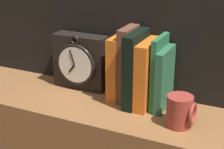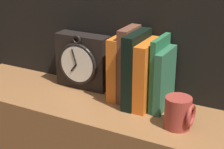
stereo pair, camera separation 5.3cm
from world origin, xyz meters
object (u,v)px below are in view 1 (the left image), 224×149
(book_slot4_green, at_px, (159,72))
(book_slot5_green, at_px, (165,79))
(book_slot3_orange, at_px, (148,74))
(book_slot0_orange, at_px, (118,68))
(clock, at_px, (80,62))
(mug, at_px, (181,111))
(book_slot1_brown, at_px, (128,64))
(book_slot2_black, at_px, (136,69))

(book_slot4_green, relative_size, book_slot5_green, 1.18)
(book_slot3_orange, xyz_separation_m, book_slot5_green, (0.06, 0.01, -0.01))
(book_slot3_orange, bearing_deg, book_slot0_orange, 171.33)
(clock, relative_size, book_slot4_green, 0.87)
(book_slot4_green, relative_size, mug, 2.48)
(book_slot0_orange, bearing_deg, clock, 172.69)
(clock, relative_size, book_slot5_green, 1.03)
(clock, relative_size, book_slot0_orange, 0.95)
(book_slot0_orange, xyz_separation_m, book_slot4_green, (0.15, -0.01, 0.01))
(book_slot1_brown, distance_m, book_slot5_green, 0.14)
(book_slot3_orange, bearing_deg, book_slot1_brown, 166.44)
(book_slot0_orange, distance_m, book_slot1_brown, 0.04)
(book_slot4_green, xyz_separation_m, mug, (0.11, -0.10, -0.07))
(clock, relative_size, mug, 2.16)
(book_slot1_brown, bearing_deg, mug, -26.48)
(book_slot1_brown, xyz_separation_m, mug, (0.22, -0.11, -0.08))
(book_slot1_brown, bearing_deg, book_slot5_green, -4.64)
(book_slot1_brown, height_order, book_slot5_green, book_slot1_brown)
(book_slot0_orange, relative_size, book_slot1_brown, 0.86)
(book_slot1_brown, height_order, book_slot4_green, book_slot1_brown)
(book_slot0_orange, xyz_separation_m, book_slot2_black, (0.08, -0.02, 0.01))
(clock, bearing_deg, book_slot5_green, -5.19)
(book_slot2_black, xyz_separation_m, book_slot5_green, (0.10, 0.01, -0.02))
(book_slot3_orange, height_order, book_slot4_green, book_slot4_green)
(clock, distance_m, book_slot5_green, 0.34)
(clock, bearing_deg, book_slot0_orange, -7.31)
(book_slot5_green, xyz_separation_m, mug, (0.09, -0.10, -0.05))
(mug, bearing_deg, book_slot5_green, 130.71)
(book_slot4_green, bearing_deg, book_slot0_orange, 177.63)
(book_slot0_orange, relative_size, book_slot2_black, 0.89)
(book_slot4_green, bearing_deg, book_slot1_brown, 176.13)
(book_slot4_green, bearing_deg, clock, 175.05)
(book_slot0_orange, bearing_deg, mug, -22.86)
(mug, bearing_deg, book_slot4_green, 136.11)
(book_slot0_orange, bearing_deg, book_slot5_green, -3.17)
(book_slot3_orange, distance_m, book_slot5_green, 0.06)
(book_slot0_orange, xyz_separation_m, mug, (0.26, -0.11, -0.06))
(book_slot0_orange, height_order, book_slot3_orange, book_slot3_orange)
(book_slot1_brown, bearing_deg, clock, 174.43)
(book_slot5_green, bearing_deg, book_slot2_black, -174.45)
(clock, height_order, book_slot1_brown, book_slot1_brown)
(book_slot0_orange, bearing_deg, book_slot1_brown, 2.31)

